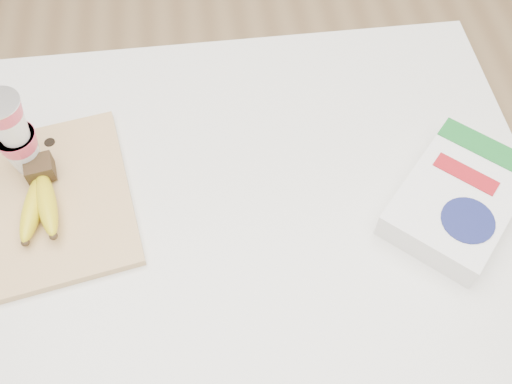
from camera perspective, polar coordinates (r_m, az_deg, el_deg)
table at (r=1.42m, az=-4.11°, el=-10.66°), size 1.21×0.81×0.91m
cutting_board at (r=1.06m, az=-19.12°, el=-0.68°), size 0.30×0.37×0.02m
bananas at (r=1.04m, az=-20.80°, el=-0.57°), size 0.08×0.17×0.05m
yogurt_stack at (r=1.05m, az=-23.11°, el=5.42°), size 0.08×0.08×0.17m
cereal_box at (r=1.04m, az=19.55°, el=-0.57°), size 0.30×0.31×0.06m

